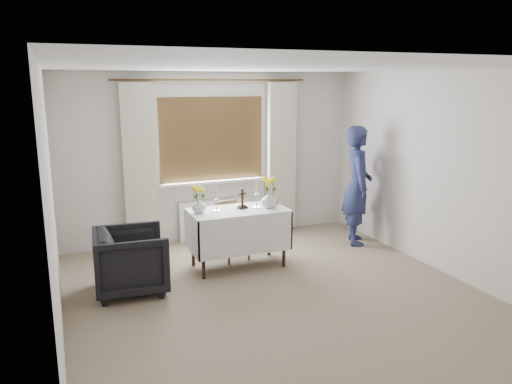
% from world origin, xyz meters
% --- Properties ---
extents(ground, '(5.00, 5.00, 0.00)m').
position_xyz_m(ground, '(0.00, 0.00, 0.00)').
color(ground, gray).
rests_on(ground, ground).
extents(altar_table, '(1.24, 0.64, 0.76)m').
position_xyz_m(altar_table, '(-0.08, 1.17, 0.38)').
color(altar_table, white).
rests_on(altar_table, ground).
extents(wooden_chair, '(0.44, 0.44, 0.79)m').
position_xyz_m(wooden_chair, '(-0.06, 1.45, 0.40)').
color(wooden_chair, '#4F3A1B').
rests_on(wooden_chair, ground).
extents(armchair, '(0.86, 0.84, 0.73)m').
position_xyz_m(armchair, '(-1.48, 0.89, 0.37)').
color(armchair, black).
rests_on(armchair, ground).
extents(person, '(0.64, 0.75, 1.74)m').
position_xyz_m(person, '(1.88, 1.43, 0.87)').
color(person, navy).
rests_on(person, ground).
extents(radiator, '(1.10, 0.10, 0.60)m').
position_xyz_m(radiator, '(0.00, 2.42, 0.30)').
color(radiator, silver).
rests_on(radiator, ground).
extents(wooden_cross, '(0.14, 0.11, 0.26)m').
position_xyz_m(wooden_cross, '(-0.00, 1.20, 0.89)').
color(wooden_cross, black).
rests_on(wooden_cross, altar_table).
extents(candlestick_left, '(0.10, 0.10, 0.32)m').
position_xyz_m(candlestick_left, '(-0.35, 1.20, 0.92)').
color(candlestick_left, silver).
rests_on(candlestick_left, altar_table).
extents(candlestick_right, '(0.13, 0.13, 0.38)m').
position_xyz_m(candlestick_right, '(0.18, 1.17, 0.95)').
color(candlestick_right, silver).
rests_on(candlestick_right, altar_table).
extents(flower_vase_left, '(0.23, 0.23, 0.19)m').
position_xyz_m(flower_vase_left, '(-0.58, 1.21, 0.86)').
color(flower_vase_left, silver).
rests_on(flower_vase_left, altar_table).
extents(flower_vase_right, '(0.27, 0.27, 0.21)m').
position_xyz_m(flower_vase_right, '(0.33, 1.11, 0.87)').
color(flower_vase_right, silver).
rests_on(flower_vase_right, altar_table).
extents(wicker_basket, '(0.22, 0.22, 0.07)m').
position_xyz_m(wicker_basket, '(0.44, 1.30, 0.80)').
color(wicker_basket, brown).
rests_on(wicker_basket, altar_table).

